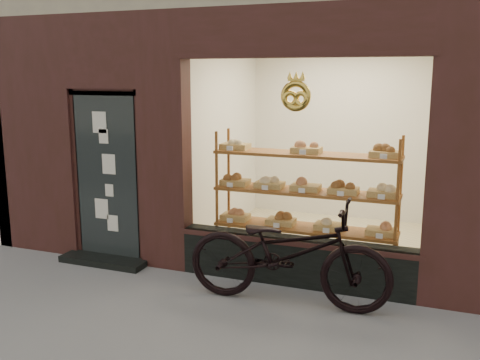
% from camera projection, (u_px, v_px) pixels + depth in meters
% --- Properties ---
extents(display_shelf, '(2.20, 0.45, 1.70)m').
position_uv_depth(display_shelf, '(305.00, 204.00, 6.40)').
color(display_shelf, brown).
rests_on(display_shelf, ground).
extents(bicycle, '(2.18, 0.85, 1.13)m').
position_uv_depth(bicycle, '(288.00, 253.00, 5.53)').
color(bicycle, black).
rests_on(bicycle, ground).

